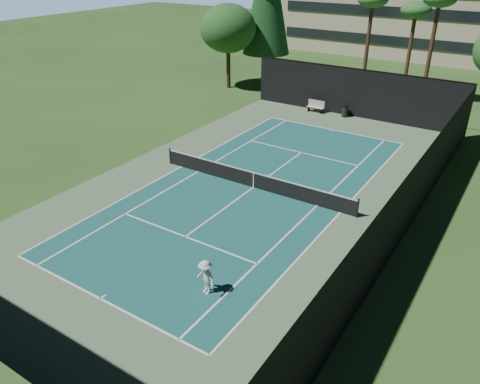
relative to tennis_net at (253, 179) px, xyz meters
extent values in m
plane|color=#294F1D|center=(0.00, 0.00, -0.56)|extent=(160.00, 160.00, 0.00)
cube|color=#567250|center=(0.00, 0.00, -0.55)|extent=(18.00, 32.00, 0.01)
cube|color=#1A5553|center=(0.00, 0.00, -0.55)|extent=(10.97, 23.77, 0.01)
cube|color=white|center=(0.00, -11.88, -0.54)|extent=(10.97, 0.10, 0.01)
cube|color=white|center=(0.00, 11.88, -0.54)|extent=(10.97, 0.10, 0.01)
cube|color=white|center=(0.00, -6.40, -0.54)|extent=(8.23, 0.10, 0.01)
cube|color=white|center=(0.00, 6.40, -0.54)|extent=(8.23, 0.10, 0.01)
cube|color=white|center=(-5.49, 0.00, -0.54)|extent=(0.10, 23.77, 0.01)
cube|color=white|center=(5.49, 0.00, -0.54)|extent=(0.10, 23.77, 0.01)
cube|color=white|center=(-4.12, 0.00, -0.54)|extent=(0.10, 23.77, 0.01)
cube|color=white|center=(4.12, 0.00, -0.54)|extent=(0.10, 23.77, 0.01)
cube|color=white|center=(0.00, 0.00, -0.54)|extent=(0.10, 12.80, 0.01)
cube|color=white|center=(0.00, -11.73, -0.54)|extent=(0.10, 0.30, 0.01)
cube|color=white|center=(0.00, 11.73, -0.54)|extent=(0.10, 0.30, 0.01)
cylinder|color=black|center=(-6.40, 0.00, -0.01)|extent=(0.10, 0.10, 1.10)
cylinder|color=black|center=(6.40, 0.00, -0.01)|extent=(0.10, 0.10, 1.10)
cube|color=black|center=(0.00, 0.00, -0.06)|extent=(12.80, 0.02, 0.92)
cube|color=white|center=(0.00, 0.00, 0.43)|extent=(12.80, 0.04, 0.07)
cube|color=white|center=(0.00, 0.00, -0.06)|extent=(0.05, 0.03, 0.92)
cube|color=black|center=(0.00, 16.00, 1.44)|extent=(18.00, 0.04, 4.00)
cube|color=black|center=(9.00, 0.00, 1.44)|extent=(0.04, 32.00, 4.00)
cube|color=black|center=(-9.00, 0.00, 1.44)|extent=(0.04, 32.00, 4.00)
cube|color=black|center=(0.00, 16.00, 3.44)|extent=(18.00, 0.06, 0.06)
imported|color=white|center=(3.37, -9.23, 0.23)|extent=(1.14, 0.84, 1.58)
sphere|color=yellow|center=(-5.62, -10.43, -0.53)|extent=(0.06, 0.06, 0.06)
sphere|color=#D4F437|center=(-0.90, 3.39, -0.53)|extent=(0.06, 0.06, 0.06)
sphere|color=yellow|center=(1.65, 2.79, -0.53)|extent=(0.06, 0.06, 0.06)
sphere|color=#CDDB31|center=(-3.77, 2.58, -0.52)|extent=(0.08, 0.08, 0.08)
cube|color=beige|center=(-3.07, 15.26, -0.11)|extent=(1.50, 0.45, 0.05)
cube|color=#BDB39D|center=(-3.07, 15.46, 0.19)|extent=(1.50, 0.06, 0.55)
cube|color=black|center=(-3.67, 15.26, -0.35)|extent=(0.06, 0.40, 0.42)
cube|color=black|center=(-2.47, 15.26, -0.35)|extent=(0.06, 0.40, 0.42)
cylinder|color=black|center=(-0.44, 15.48, -0.11)|extent=(0.52, 0.52, 0.90)
cylinder|color=black|center=(-0.44, 15.48, 0.36)|extent=(0.56, 0.56, 0.05)
cylinder|color=#40291B|center=(-12.00, 22.00, 1.24)|extent=(0.50, 0.50, 3.60)
cylinder|color=#482E1E|center=(-2.00, 24.00, 3.72)|extent=(0.36, 0.36, 8.55)
cylinder|color=#4B3220|center=(1.50, 26.00, 3.27)|extent=(0.36, 0.36, 7.65)
ellipsoid|color=#295C2A|center=(1.50, 26.00, 7.09)|extent=(2.80, 2.80, 1.54)
cylinder|color=#492D1F|center=(4.00, 23.00, 3.94)|extent=(0.36, 0.36, 9.00)
cylinder|color=#462D1E|center=(-14.00, 18.00, 1.31)|extent=(0.40, 0.40, 3.74)
ellipsoid|color=#235521|center=(-14.00, 18.00, 5.22)|extent=(5.44, 5.44, 4.62)
cube|color=#C0B095|center=(0.00, 46.00, 3.44)|extent=(40.00, 12.00, 8.00)
cube|color=black|center=(0.00, 39.95, 1.84)|extent=(38.00, 0.15, 1.20)
cube|color=black|center=(0.00, 39.95, 5.24)|extent=(38.00, 0.15, 1.20)
camera|label=1|loc=(12.80, -21.21, 12.04)|focal=35.00mm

